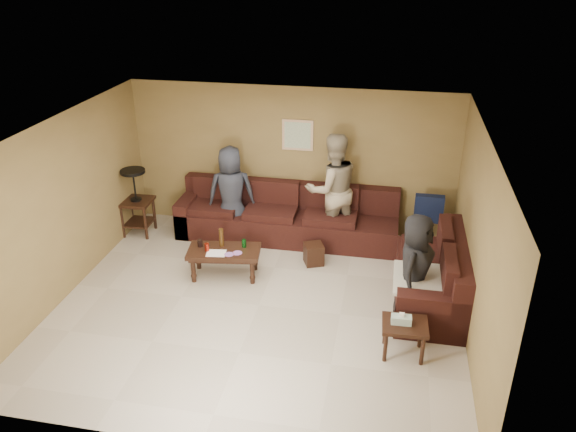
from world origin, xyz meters
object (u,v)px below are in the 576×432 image
(coffee_table, at_px, (224,253))
(person_middle, at_px, (332,189))
(waste_bin, at_px, (314,254))
(end_table_left, at_px, (136,201))
(person_left, at_px, (231,193))
(side_table_right, at_px, (404,327))
(person_right, at_px, (415,268))
(sectional_sofa, at_px, (331,239))

(coffee_table, relative_size, person_middle, 0.60)
(waste_bin, bearing_deg, person_middle, 78.15)
(person_middle, bearing_deg, waste_bin, 50.65)
(end_table_left, height_order, person_left, person_left)
(end_table_left, relative_size, person_middle, 0.62)
(end_table_left, xyz_separation_m, side_table_right, (4.51, -2.42, -0.22))
(end_table_left, xyz_separation_m, waste_bin, (3.12, -0.47, -0.44))
(end_table_left, bearing_deg, waste_bin, -8.50)
(side_table_right, xyz_separation_m, person_middle, (-1.21, 2.75, 0.55))
(person_middle, bearing_deg, coffee_table, 17.06)
(person_middle, bearing_deg, side_table_right, 86.27)
(coffee_table, distance_m, side_table_right, 2.97)
(end_table_left, bearing_deg, side_table_right, -28.20)
(waste_bin, height_order, person_left, person_left)
(end_table_left, height_order, waste_bin, end_table_left)
(side_table_right, xyz_separation_m, person_left, (-2.88, 2.61, 0.41))
(side_table_right, distance_m, person_right, 0.91)
(side_table_right, bearing_deg, person_left, 137.78)
(waste_bin, xyz_separation_m, person_right, (1.48, -1.12, 0.58))
(waste_bin, relative_size, person_middle, 0.18)
(sectional_sofa, xyz_separation_m, coffee_table, (-1.50, -0.85, 0.05))
(person_middle, bearing_deg, person_left, -22.72)
(side_table_right, height_order, waste_bin, side_table_right)
(sectional_sofa, relative_size, side_table_right, 7.85)
(coffee_table, bearing_deg, waste_bin, 25.70)
(side_table_right, bearing_deg, person_middle, 113.77)
(coffee_table, bearing_deg, side_table_right, -26.83)
(end_table_left, bearing_deg, person_middle, 5.84)
(end_table_left, xyz_separation_m, person_middle, (3.29, 0.34, 0.33))
(coffee_table, bearing_deg, person_middle, 44.56)
(sectional_sofa, bearing_deg, waste_bin, -135.19)
(person_right, bearing_deg, person_middle, 52.85)
(person_left, distance_m, person_middle, 1.68)
(coffee_table, height_order, person_left, person_left)
(sectional_sofa, height_order, waste_bin, sectional_sofa)
(end_table_left, relative_size, waste_bin, 3.50)
(coffee_table, bearing_deg, end_table_left, 149.92)
(coffee_table, bearing_deg, sectional_sofa, 29.34)
(end_table_left, distance_m, person_right, 4.87)
(side_table_right, relative_size, person_right, 0.40)
(sectional_sofa, relative_size, waste_bin, 13.94)
(waste_bin, bearing_deg, person_left, 156.10)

